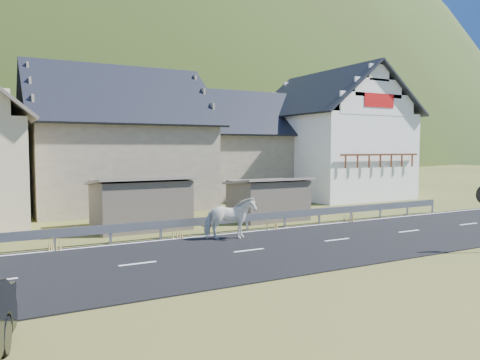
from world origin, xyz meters
TOP-DOWN VIEW (x-y plane):
  - ground at (0.00, 0.00)m, footprint 160.00×160.00m
  - road at (0.00, 0.00)m, footprint 60.00×7.00m
  - lane_markings at (0.00, 0.00)m, footprint 60.00×6.60m
  - guardrail at (-0.00, 3.68)m, footprint 28.10×0.09m
  - shed_left at (-2.00, 6.50)m, footprint 4.30×3.30m
  - shed_right at (4.50, 6.00)m, footprint 3.80×2.90m
  - house_stone_a at (-1.00, 15.00)m, footprint 10.80×9.80m
  - house_stone_b at (9.00, 17.00)m, footprint 9.80×8.80m
  - house_white at (15.00, 14.00)m, footprint 8.80×10.80m
  - mountain at (5.00, 180.00)m, footprint 440.00×280.00m
  - horse at (0.32, 2.11)m, footprint 1.31×2.14m

SIDE VIEW (x-z plane):
  - mountain at x=5.00m, z-range -150.00..110.00m
  - ground at x=0.00m, z-range 0.00..0.00m
  - road at x=0.00m, z-range 0.00..0.04m
  - lane_markings at x=0.00m, z-range 0.04..0.05m
  - guardrail at x=0.00m, z-range 0.19..0.94m
  - horse at x=0.32m, z-range 0.04..1.72m
  - shed_right at x=4.50m, z-range -0.10..2.10m
  - shed_left at x=-2.00m, z-range -0.10..2.30m
  - house_stone_b at x=9.00m, z-range 0.19..8.29m
  - house_stone_a at x=-1.00m, z-range 0.18..9.08m
  - house_white at x=15.00m, z-range 0.21..9.91m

